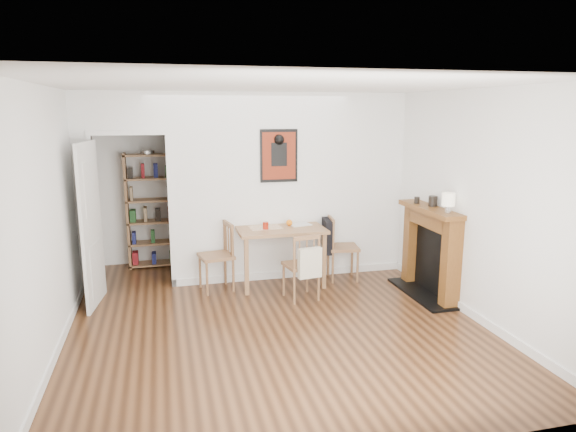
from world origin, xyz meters
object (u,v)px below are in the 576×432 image
object	(u,v)px
fireplace	(431,248)
notebook	(300,224)
dining_table	(281,234)
chair_front	(301,266)
ceramic_jar_a	(433,201)
mantel_lamp	(448,201)
red_glass	(266,226)
chair_right	(342,247)
bookshelf	(152,211)
ceramic_jar_b	(417,200)
chair_left	(216,257)
orange_fruit	(289,223)

from	to	relation	value
fireplace	notebook	xyz separation A→B (m)	(-1.50, 0.94, 0.19)
dining_table	chair_front	world-z (taller)	chair_front
fireplace	ceramic_jar_a	distance (m)	0.61
mantel_lamp	chair_front	bearing A→B (deg)	158.30
fireplace	red_glass	bearing A→B (deg)	158.54
chair_right	notebook	size ratio (longest dim) A/B	3.19
bookshelf	red_glass	world-z (taller)	bookshelf
notebook	mantel_lamp	bearing A→B (deg)	-42.91
chair_right	ceramic_jar_b	size ratio (longest dim) A/B	10.18
chair_right	bookshelf	xyz separation A→B (m)	(-2.59, 1.30, 0.39)
chair_left	bookshelf	world-z (taller)	bookshelf
bookshelf	red_glass	distance (m)	2.01
dining_table	bookshelf	world-z (taller)	bookshelf
mantel_lamp	ceramic_jar_b	xyz separation A→B (m)	(-0.05, 0.68, -0.11)
chair_right	bookshelf	world-z (taller)	bookshelf
chair_front	mantel_lamp	world-z (taller)	mantel_lamp
chair_right	orange_fruit	xyz separation A→B (m)	(-0.74, 0.08, 0.37)
fireplace	notebook	distance (m)	1.78
chair_right	orange_fruit	size ratio (longest dim) A/B	10.58
chair_left	dining_table	bearing A→B (deg)	1.94
bookshelf	fireplace	xyz separation A→B (m)	(3.50, -2.15, -0.25)
bookshelf	ceramic_jar_a	size ratio (longest dim) A/B	13.14
notebook	dining_table	bearing A→B (deg)	-162.65
fireplace	orange_fruit	size ratio (longest dim) A/B	14.62
fireplace	dining_table	bearing A→B (deg)	154.65
fireplace	ceramic_jar_b	distance (m)	0.65
fireplace	ceramic_jar_a	world-z (taller)	ceramic_jar_a
fireplace	orange_fruit	distance (m)	1.91
red_glass	bookshelf	bearing A→B (deg)	137.57
dining_table	red_glass	distance (m)	0.27
dining_table	chair_left	bearing A→B (deg)	-178.06
chair_front	fireplace	size ratio (longest dim) A/B	0.69
bookshelf	orange_fruit	distance (m)	2.21
mantel_lamp	dining_table	bearing A→B (deg)	144.27
chair_left	notebook	xyz separation A→B (m)	(1.18, 0.12, 0.35)
chair_left	notebook	distance (m)	1.24
fireplace	ceramic_jar_a	xyz separation A→B (m)	(0.01, 0.04, 0.61)
red_glass	orange_fruit	world-z (taller)	red_glass
bookshelf	red_glass	size ratio (longest dim) A/B	17.61
chair_front	notebook	world-z (taller)	chair_front
chair_right	mantel_lamp	world-z (taller)	mantel_lamp
chair_front	ceramic_jar_a	world-z (taller)	ceramic_jar_a
chair_left	ceramic_jar_b	distance (m)	2.75
red_glass	chair_left	bearing A→B (deg)	177.49
fireplace	notebook	world-z (taller)	fireplace
chair_front	orange_fruit	distance (m)	0.80
notebook	ceramic_jar_a	distance (m)	1.81
chair_right	ceramic_jar_b	bearing A→B (deg)	-35.41
notebook	mantel_lamp	world-z (taller)	mantel_lamp
red_glass	mantel_lamp	bearing A→B (deg)	-31.37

